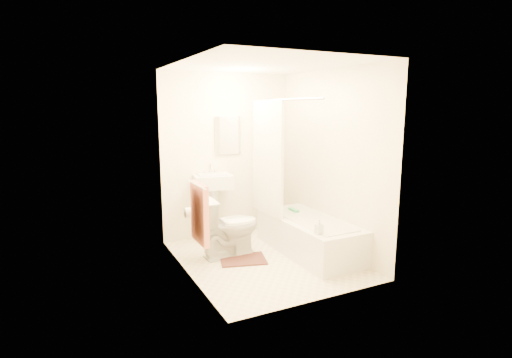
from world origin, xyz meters
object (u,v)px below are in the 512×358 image
sink (213,204)px  soap_bottle (319,227)px  bathtub (309,236)px  bath_mat (243,259)px  toilet (229,226)px

sink → soap_bottle: 1.80m
bathtub → bath_mat: size_ratio=2.86×
toilet → soap_bottle: toilet is taller
sink → bath_mat: sink is taller
soap_bottle → bathtub: bearing=65.9°
sink → soap_bottle: size_ratio=6.05×
soap_bottle → bath_mat: bearing=132.9°
bath_mat → sink: bearing=92.5°
soap_bottle → toilet: bearing=128.2°
bath_mat → soap_bottle: size_ratio=3.28×
sink → soap_bottle: sink is taller
sink → bathtub: 1.48m
toilet → sink: 0.73m
toilet → bathtub: bearing=-113.2°
sink → bath_mat: size_ratio=1.84×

